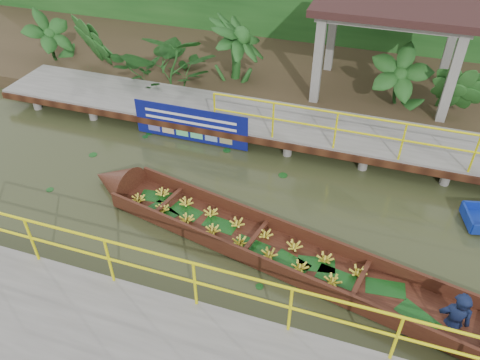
% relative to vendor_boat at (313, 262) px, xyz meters
% --- Properties ---
extents(ground, '(80.00, 80.00, 0.00)m').
position_rel_vendor_boat_xyz_m(ground, '(-2.45, 1.08, -0.21)').
color(ground, '#2C341A').
rests_on(ground, ground).
extents(land_strip, '(30.00, 8.00, 0.45)m').
position_rel_vendor_boat_xyz_m(land_strip, '(-2.45, 8.58, 0.02)').
color(land_strip, '#372B1B').
rests_on(land_strip, ground).
extents(far_dock, '(16.00, 2.06, 1.66)m').
position_rel_vendor_boat_xyz_m(far_dock, '(-2.43, 4.51, 0.27)').
color(far_dock, slate).
rests_on(far_dock, ground).
extents(pavilion, '(4.40, 3.00, 3.00)m').
position_rel_vendor_boat_xyz_m(pavilion, '(0.55, 7.38, 2.61)').
color(pavilion, slate).
rests_on(pavilion, ground).
extents(vendor_boat, '(11.30, 3.43, 2.08)m').
position_rel_vendor_boat_xyz_m(vendor_boat, '(0.00, 0.00, 0.00)').
color(vendor_boat, '#33130D').
rests_on(vendor_boat, ground).
extents(blue_banner, '(3.30, 0.04, 1.03)m').
position_rel_vendor_boat_xyz_m(blue_banner, '(-4.14, 3.56, 0.35)').
color(blue_banner, navy).
rests_on(blue_banner, ground).
extents(tropical_plants, '(14.55, 1.55, 1.93)m').
position_rel_vendor_boat_xyz_m(tropical_plants, '(-4.20, 6.38, 1.21)').
color(tropical_plants, '#164415').
rests_on(tropical_plants, ground).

